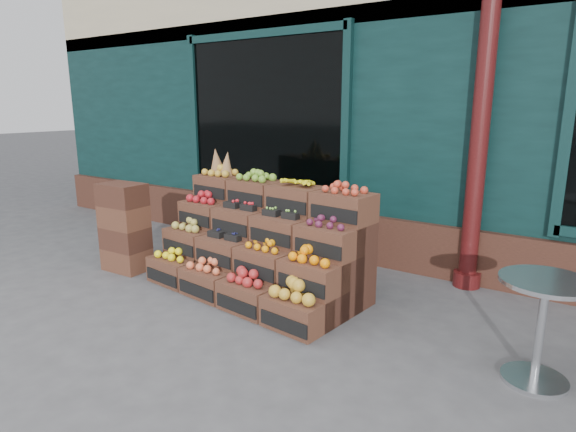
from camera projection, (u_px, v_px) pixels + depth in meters
The scene contains 6 objects.
ground at pixel (262, 329), 4.18m from camera, with size 60.00×60.00×0.00m, color #49494C.
shop_facade at pixel (452, 72), 7.74m from camera, with size 12.00×6.24×4.80m.
crate_display at pixel (260, 249), 5.00m from camera, with size 2.36×1.33×1.42m.
spare_crates at pixel (125, 227), 5.57m from camera, with size 0.53×0.38×1.03m.
bistro_table at pixel (542, 319), 3.29m from camera, with size 0.61×0.61×0.77m.
shopkeeper at pixel (296, 164), 7.04m from camera, with size 0.76×0.50×2.08m, color #1A5D29.
Camera 1 is at (2.35, -3.05, 1.92)m, focal length 30.00 mm.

